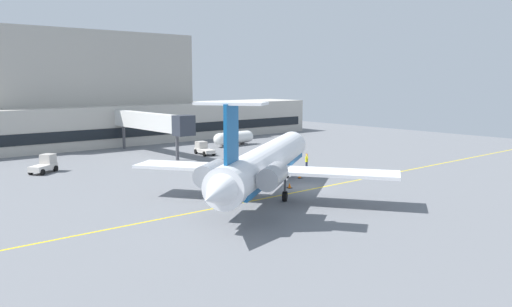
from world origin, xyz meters
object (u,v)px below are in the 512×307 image
at_px(regional_jet, 265,163).
at_px(fuel_tank, 234,138).
at_px(pushback_tractor, 203,149).
at_px(baggage_tug, 45,165).
at_px(marshaller, 307,161).

height_order(regional_jet, fuel_tank, regional_jet).
bearing_deg(regional_jet, pushback_tractor, 66.41).
relative_size(baggage_tug, pushback_tractor, 0.90).
xyz_separation_m(baggage_tug, marshaller, (24.95, -17.75, 0.01)).
bearing_deg(baggage_tug, marshaller, -35.43).
bearing_deg(pushback_tractor, regional_jet, -113.59).
relative_size(pushback_tractor, marshaller, 2.23).
bearing_deg(marshaller, pushback_tractor, 98.37).
height_order(baggage_tug, fuel_tank, fuel_tank).
relative_size(baggage_tug, fuel_tank, 0.46).
bearing_deg(regional_jet, baggage_tug, 112.26).
bearing_deg(marshaller, baggage_tug, 144.57).
bearing_deg(baggage_tug, pushback_tractor, 0.60).
bearing_deg(fuel_tank, regional_jet, -123.71).
distance_m(pushback_tractor, fuel_tank, 10.56).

